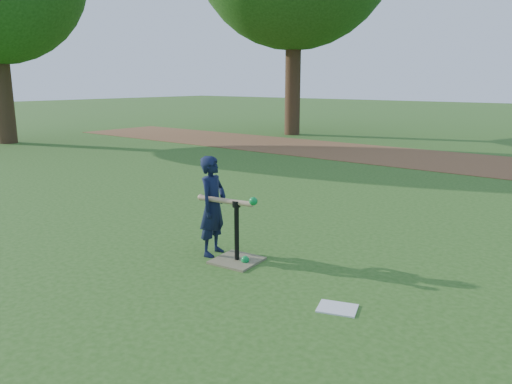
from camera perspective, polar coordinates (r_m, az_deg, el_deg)
The scene contains 7 objects.
ground at distance 5.31m, azimuth -4.15°, elevation -6.56°, with size 80.00×80.00×0.00m, color #285116.
dirt_strip at distance 11.81m, azimuth 21.45°, elevation 3.28°, with size 24.00×3.00×0.01m, color brown.
child at distance 5.04m, azimuth -4.95°, elevation -1.60°, with size 0.37×0.24×1.02m, color black.
wiffle_ball_ground at distance 4.89m, azimuth -1.25°, elevation -7.76°, with size 0.08×0.08×0.08m, color #0C8E37.
clipboard at distance 4.04m, azimuth 9.28°, elevation -12.98°, with size 0.30×0.23×0.01m, color silver.
batting_tee at distance 4.92m, azimuth -2.20°, elevation -6.74°, with size 0.47×0.47×0.61m.
swing_action at distance 4.82m, azimuth -3.15°, elevation -0.99°, with size 0.69×0.16×0.11m.
Camera 1 is at (3.43, -3.66, 1.74)m, focal length 35.00 mm.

